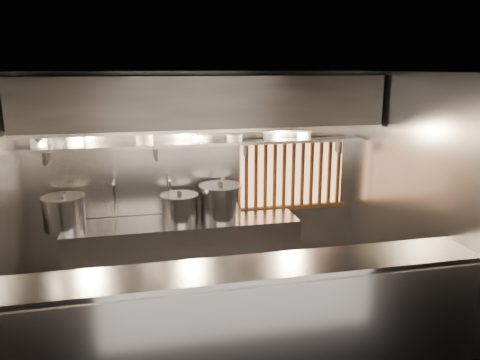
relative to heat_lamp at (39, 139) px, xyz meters
name	(u,v)px	position (x,y,z in m)	size (l,w,h in m)	color
floor	(222,326)	(1.90, -0.85, -2.07)	(4.50, 4.50, 0.00)	black
ceiling	(220,72)	(1.90, -0.85, 0.73)	(4.50, 4.50, 0.00)	black
wall_back	(201,176)	(1.90, 0.65, -0.67)	(4.50, 4.50, 0.00)	gray
wall_right	(411,195)	(4.15, -0.85, -0.67)	(3.00, 3.00, 0.00)	gray
serving_counter	(241,325)	(1.90, -1.81, -1.50)	(4.50, 0.56, 1.13)	#A0A0A5
cooking_bench	(184,253)	(1.60, 0.28, -1.62)	(3.00, 0.70, 0.90)	#A0A0A5
bowl_shelf	(202,143)	(1.90, 0.47, -0.19)	(4.40, 0.34, 0.04)	#A0A0A5
exhaust_hood	(204,103)	(1.90, 0.25, 0.36)	(4.40, 0.81, 0.65)	#2D2D30
wood_screen	(293,174)	(3.20, 0.60, -0.69)	(1.56, 0.09, 1.04)	#EDA26A
faucet_left	(114,190)	(0.75, 0.52, -0.76)	(0.04, 0.30, 0.50)	silver
faucet_right	(169,187)	(1.45, 0.52, -0.76)	(0.04, 0.30, 0.50)	silver
heat_lamp	(39,139)	(0.00, 0.00, 0.00)	(0.25, 0.35, 0.20)	#A0A0A5
pendant_bulb	(196,139)	(1.80, 0.35, -0.11)	(0.09, 0.09, 0.19)	#2D2D30
stock_pot_left	(64,213)	(0.15, 0.30, -0.96)	(0.58, 0.58, 0.46)	#A0A0A5
stock_pot_mid	(221,202)	(2.10, 0.28, -0.94)	(0.59, 0.59, 0.49)	#A0A0A5
stock_pot_right	(180,208)	(1.56, 0.28, -0.98)	(0.63, 0.63, 0.40)	#A0A0A5
bowl_stack_0	(38,141)	(-0.10, 0.47, -0.08)	(0.21, 0.21, 0.17)	white
bowl_stack_1	(75,141)	(0.32, 0.47, -0.10)	(0.23, 0.23, 0.13)	white
bowl_stack_2	(144,137)	(1.16, 0.47, -0.08)	(0.23, 0.23, 0.17)	white
bowl_stack_3	(206,138)	(1.95, 0.47, -0.12)	(0.20, 0.20, 0.09)	white
bowl_stack_4	(234,137)	(2.33, 0.47, -0.12)	(0.22, 0.22, 0.09)	white
bowl_stack_5	(271,136)	(2.83, 0.47, -0.12)	(0.23, 0.23, 0.09)	white
bowl_stack_6	(304,135)	(3.30, 0.47, -0.12)	(0.21, 0.21, 0.09)	white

